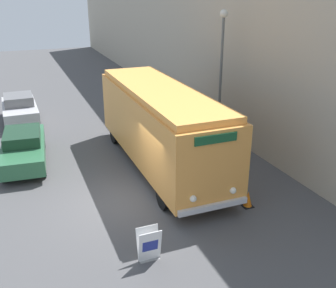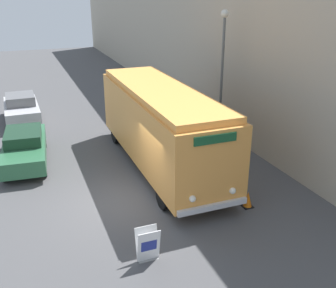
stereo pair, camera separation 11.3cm
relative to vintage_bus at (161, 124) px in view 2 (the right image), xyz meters
name	(u,v)px [view 2 (the right image)]	position (x,y,z in m)	size (l,w,h in m)	color
ground_plane	(125,202)	(-2.28, -2.47, -1.90)	(80.00, 80.00, 0.00)	#4C4C4F
building_wall_right	(190,37)	(4.65, 7.53, 2.49)	(0.30, 60.00, 8.79)	#B2A893
vintage_bus	(161,124)	(0.00, 0.00, 0.00)	(2.59, 9.59, 3.40)	black
sign_board	(148,245)	(-2.53, -5.78, -1.42)	(0.65, 0.37, 1.00)	gray
streetlamp	(223,60)	(3.57, 1.48, 2.17)	(0.36, 0.36, 6.26)	#595E60
parked_car_near	(25,147)	(-5.39, 2.42, -1.17)	(2.11, 4.74, 1.45)	black
parked_car_mid	(21,108)	(-5.29, 8.51, -1.12)	(1.84, 4.20, 1.54)	black
traffic_cone	(248,199)	(1.62, -4.32, -1.62)	(0.36, 0.36, 0.58)	black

